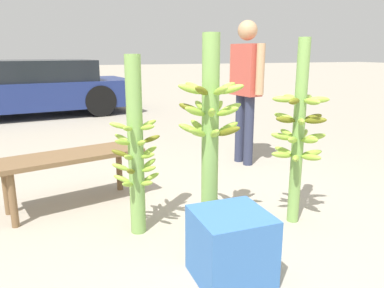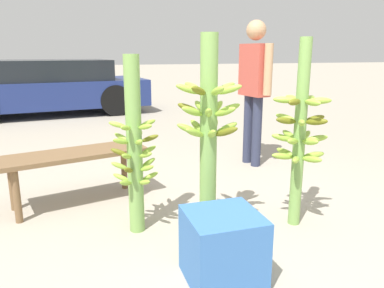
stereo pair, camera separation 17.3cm
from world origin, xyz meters
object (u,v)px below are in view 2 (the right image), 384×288
(vendor_person, at_px, (254,80))
(parked_car, at_px, (50,87))
(banana_stalk_right, at_px, (300,132))
(banana_stalk_left, at_px, (134,148))
(banana_stalk_center, at_px, (208,130))
(market_bench, at_px, (75,160))
(produce_crate, at_px, (223,247))

(vendor_person, xyz_separation_m, parked_car, (-2.60, 4.93, -0.45))
(banana_stalk_right, bearing_deg, banana_stalk_left, 168.07)
(vendor_person, bearing_deg, banana_stalk_center, 134.68)
(vendor_person, bearing_deg, market_bench, 98.65)
(vendor_person, bearing_deg, banana_stalk_right, 156.66)
(banana_stalk_right, bearing_deg, vendor_person, 75.75)
(vendor_person, height_order, produce_crate, vendor_person)
(produce_crate, bearing_deg, vendor_person, 59.90)
(market_bench, bearing_deg, banana_stalk_center, -56.49)
(vendor_person, distance_m, market_bench, 2.31)
(banana_stalk_left, height_order, parked_car, banana_stalk_left)
(banana_stalk_left, xyz_separation_m, banana_stalk_center, (0.53, -0.18, 0.15))
(vendor_person, relative_size, market_bench, 1.30)
(banana_stalk_left, relative_size, produce_crate, 3.12)
(vendor_person, distance_m, produce_crate, 2.68)
(banana_stalk_center, height_order, market_bench, banana_stalk_center)
(banana_stalk_left, xyz_separation_m, produce_crate, (0.40, -0.82, -0.46))
(banana_stalk_center, bearing_deg, banana_stalk_left, 160.98)
(market_bench, relative_size, produce_crate, 3.06)
(vendor_person, relative_size, produce_crate, 3.98)
(banana_stalk_center, xyz_separation_m, banana_stalk_right, (0.73, -0.08, -0.05))
(banana_stalk_center, relative_size, market_bench, 1.13)
(banana_stalk_right, distance_m, parked_car, 6.93)
(banana_stalk_left, bearing_deg, vendor_person, 39.56)
(vendor_person, bearing_deg, parked_car, 18.73)
(banana_stalk_right, xyz_separation_m, vendor_person, (0.42, 1.65, 0.28))
(parked_car, bearing_deg, produce_crate, -176.48)
(banana_stalk_left, xyz_separation_m, banana_stalk_right, (1.26, -0.27, 0.09))
(banana_stalk_right, height_order, vendor_person, vendor_person)
(banana_stalk_center, xyz_separation_m, vendor_person, (1.15, 1.57, 0.23))
(banana_stalk_right, bearing_deg, parked_car, 108.36)
(banana_stalk_left, height_order, produce_crate, banana_stalk_left)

